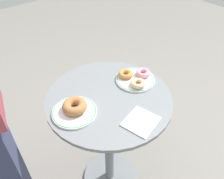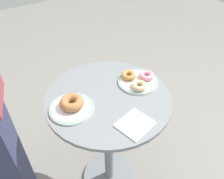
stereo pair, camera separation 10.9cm
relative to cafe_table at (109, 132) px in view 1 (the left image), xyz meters
name	(u,v)px [view 1 (the left image)]	position (x,y,z in m)	size (l,w,h in m)	color
ground_plane	(110,177)	(0.00, 0.00, -0.49)	(7.00, 7.00, 0.02)	gray
cafe_table	(109,132)	(0.00, 0.00, 0.00)	(0.60, 0.60, 0.75)	slate
plate_left	(75,112)	(-0.18, 0.02, 0.27)	(0.20, 0.20, 0.01)	white
plate_right	(135,80)	(0.18, 0.01, 0.27)	(0.20, 0.20, 0.01)	white
donut_cinnamon	(75,106)	(-0.17, 0.02, 0.29)	(0.11, 0.11, 0.04)	#A36B3D
donut_pink_frosted	(143,73)	(0.24, 0.01, 0.29)	(0.08, 0.08, 0.03)	pink
donut_old_fashioned	(126,74)	(0.16, 0.06, 0.29)	(0.08, 0.08, 0.03)	#BC7F42
donut_glazed	(138,83)	(0.15, -0.04, 0.29)	(0.08, 0.08, 0.03)	#E0B789
paper_napkin	(141,122)	(0.00, -0.21, 0.26)	(0.14, 0.12, 0.01)	white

